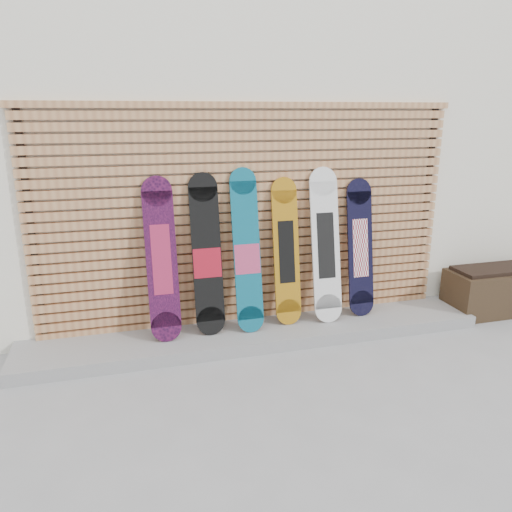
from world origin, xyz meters
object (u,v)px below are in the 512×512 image
Objects in this scene: planter_box at (499,290)px; snowboard_5 at (360,248)px; snowboard_1 at (207,256)px; snowboard_0 at (162,260)px; snowboard_2 at (247,252)px; snowboard_4 at (326,246)px; snowboard_3 at (286,252)px.

planter_box is 1.78m from snowboard_5.
planter_box is 0.77× the size of snowboard_1.
snowboard_0 is 0.97× the size of snowboard_2.
snowboard_1 reaches higher than snowboard_5.
snowboard_0 is at bearing -178.96° from snowboard_5.
planter_box is 0.78× the size of snowboard_0.
snowboard_5 is at bearing 4.68° from snowboard_4.
snowboard_4 is 0.41m from snowboard_5.
snowboard_4 is at bearing 176.55° from planter_box.
snowboard_4 is at bearing 0.79° from snowboard_2.
snowboard_3 is at bearing 5.59° from snowboard_2.
snowboard_0 reaches higher than snowboard_3.
snowboard_5 is (1.62, 0.02, -0.05)m from snowboard_1.
snowboard_2 is (0.82, -0.01, 0.01)m from snowboard_0.
snowboard_5 is (1.24, 0.04, -0.06)m from snowboard_2.
planter_box is 3.79m from snowboard_0.
snowboard_3 is 0.41m from snowboard_4.
snowboard_2 reaches higher than snowboard_5.
planter_box is 0.75× the size of snowboard_2.
snowboard_4 is at bearing -175.32° from snowboard_5.
snowboard_5 is (2.05, 0.04, -0.05)m from snowboard_0.
snowboard_3 is at bearing 1.55° from snowboard_0.
snowboard_1 is at bearing -179.19° from snowboard_5.
snowboard_2 is 0.83m from snowboard_4.
snowboard_1 is at bearing 176.80° from snowboard_2.
snowboard_2 reaches higher than snowboard_3.
snowboard_1 reaches higher than snowboard_3.
snowboard_2 is at bearing -3.20° from snowboard_1.
planter_box is 3.37m from snowboard_1.
snowboard_3 is at bearing 1.36° from snowboard_1.
snowboard_1 is 0.99× the size of snowboard_4.
snowboard_2 is (-2.92, 0.11, 0.63)m from planter_box.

